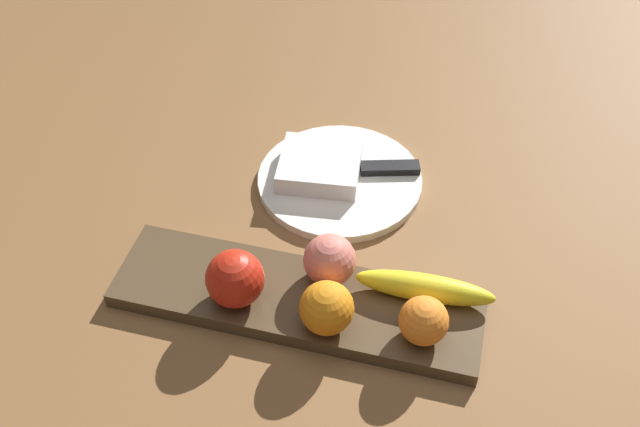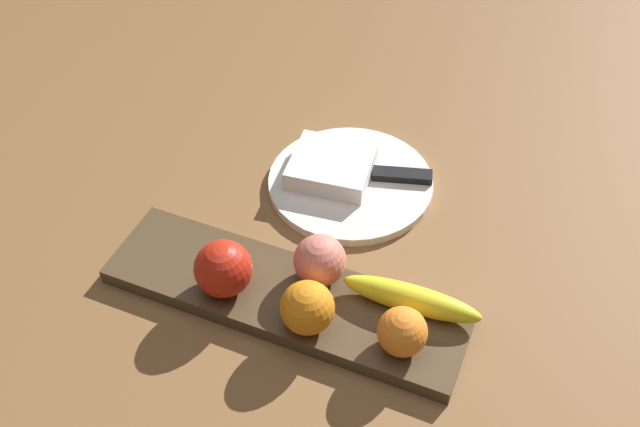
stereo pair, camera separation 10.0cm
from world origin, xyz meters
TOP-DOWN VIEW (x-y plane):
  - ground_plane at (0.00, 0.00)m, footprint 2.40×2.40m
  - fruit_tray at (0.01, 0.03)m, footprint 0.48×0.13m
  - apple at (0.08, 0.06)m, footprint 0.07×0.07m
  - banana at (-0.15, -0.01)m, footprint 0.18×0.04m
  - orange_near_apple at (-0.04, 0.07)m, footprint 0.07×0.07m
  - orange_near_banana at (-0.16, 0.06)m, footprint 0.06×0.06m
  - peach at (-0.03, -0.01)m, footprint 0.07×0.07m
  - dinner_plate at (0.01, -0.21)m, footprint 0.25×0.25m
  - folded_napkin at (0.04, -0.21)m, footprint 0.13×0.12m
  - knife at (-0.05, -0.24)m, footprint 0.18×0.07m

SIDE VIEW (x-z plane):
  - ground_plane at x=0.00m, z-range 0.00..0.00m
  - dinner_plate at x=0.01m, z-range 0.00..0.01m
  - fruit_tray at x=0.01m, z-range 0.00..0.02m
  - knife at x=-0.05m, z-range 0.01..0.02m
  - folded_napkin at x=0.04m, z-range 0.01..0.04m
  - banana at x=-0.15m, z-range 0.02..0.06m
  - orange_near_banana at x=-0.16m, z-range 0.02..0.08m
  - orange_near_apple at x=-0.04m, z-range 0.02..0.09m
  - peach at x=-0.03m, z-range 0.02..0.09m
  - apple at x=0.08m, z-range 0.02..0.10m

